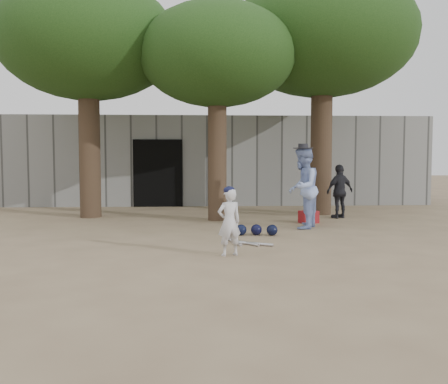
{
  "coord_description": "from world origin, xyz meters",
  "views": [
    {
      "loc": [
        0.08,
        -8.61,
        1.62
      ],
      "look_at": [
        0.6,
        1.0,
        0.95
      ],
      "focal_mm": 40.0,
      "sensor_mm": 36.0,
      "label": 1
    }
  ],
  "objects": [
    {
      "name": "spectator_dark",
      "position": [
        3.87,
        4.42,
        0.72
      ],
      "size": [
        0.91,
        0.66,
        1.43
      ],
      "primitive_type": "imported",
      "rotation": [
        0.0,
        0.0,
        3.57
      ],
      "color": "black",
      "rests_on": "ground"
    },
    {
      "name": "tree_row",
      "position": [
        0.74,
        5.02,
        4.69
      ],
      "size": [
        11.4,
        5.8,
        6.69
      ],
      "color": "brown",
      "rests_on": "ground"
    },
    {
      "name": "boy_player",
      "position": [
        0.6,
        -0.49,
        0.56
      ],
      "size": [
        0.47,
        0.38,
        1.11
      ],
      "primitive_type": "imported",
      "rotation": [
        0.0,
        0.0,
        3.48
      ],
      "color": "silver",
      "rests_on": "ground"
    },
    {
      "name": "bat_pile",
      "position": [
        0.96,
        0.58,
        0.03
      ],
      "size": [
        0.81,
        0.79,
        0.06
      ],
      "color": "silver",
      "rests_on": "ground"
    },
    {
      "name": "ground",
      "position": [
        0.0,
        0.0,
        0.0
      ],
      "size": [
        70.0,
        70.0,
        0.0
      ],
      "primitive_type": "plane",
      "color": "#937C5E",
      "rests_on": "ground"
    },
    {
      "name": "red_bag",
      "position": [
        2.83,
        3.49,
        0.15
      ],
      "size": [
        0.5,
        0.44,
        0.3
      ],
      "primitive_type": "cube",
      "rotation": [
        0.0,
        0.0,
        0.33
      ],
      "color": "#A61629",
      "rests_on": "ground"
    },
    {
      "name": "helmet_row",
      "position": [
        1.31,
        1.61,
        0.11
      ],
      "size": [
        0.87,
        0.3,
        0.23
      ],
      "color": "black",
      "rests_on": "ground"
    },
    {
      "name": "back_building",
      "position": [
        -0.0,
        10.33,
        1.5
      ],
      "size": [
        16.0,
        5.24,
        3.0
      ],
      "color": "gray",
      "rests_on": "ground"
    },
    {
      "name": "spectator_blue",
      "position": [
        2.47,
        2.56,
        0.93
      ],
      "size": [
        1.01,
        1.11,
        1.86
      ],
      "primitive_type": "imported",
      "rotation": [
        0.0,
        0.0,
        4.29
      ],
      "color": "#8FA4DD",
      "rests_on": "ground"
    }
  ]
}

